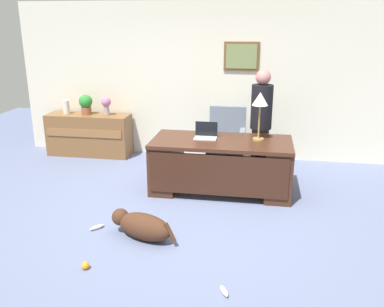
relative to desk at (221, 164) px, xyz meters
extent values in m
plane|color=slate|center=(-0.35, -0.91, -0.42)|extent=(12.00, 12.00, 0.00)
cube|color=beige|center=(-0.35, 1.69, 0.93)|extent=(7.00, 0.12, 2.70)
cube|color=brown|center=(0.16, 1.61, 1.38)|extent=(0.60, 0.03, 0.48)
cube|color=olive|center=(0.16, 1.59, 1.38)|extent=(0.52, 0.01, 0.40)
cube|color=#422316|center=(0.00, 0.03, 0.32)|extent=(1.97, 0.92, 0.05)
cube|color=#422316|center=(-0.80, 0.03, -0.06)|extent=(0.36, 0.86, 0.71)
cube|color=#422316|center=(0.80, 0.03, -0.06)|extent=(0.36, 0.86, 0.71)
cube|color=#381E13|center=(0.00, -0.40, -0.03)|extent=(1.87, 0.04, 0.57)
cube|color=brown|center=(-2.56, 1.34, -0.04)|extent=(1.51, 0.48, 0.75)
cube|color=brown|center=(-2.56, 1.09, 0.05)|extent=(1.41, 0.02, 0.14)
cube|color=slate|center=(-0.01, 0.94, -0.05)|extent=(0.60, 0.58, 0.18)
cylinder|color=black|center=(-0.01, 0.94, -0.28)|extent=(0.10, 0.10, 0.28)
cylinder|color=black|center=(-0.01, 0.94, -0.39)|extent=(0.52, 0.52, 0.05)
cube|color=slate|center=(-0.01, 1.18, 0.32)|extent=(0.60, 0.12, 0.56)
cube|color=slate|center=(-0.27, 0.94, 0.15)|extent=(0.08, 0.50, 0.22)
cube|color=slate|center=(0.25, 0.94, 0.15)|extent=(0.08, 0.50, 0.22)
cylinder|color=#262323|center=(0.53, 0.61, -0.01)|extent=(0.26, 0.26, 0.81)
cylinder|color=black|center=(0.53, 0.61, 0.72)|extent=(0.32, 0.32, 0.66)
sphere|color=#BB716D|center=(0.53, 0.61, 1.16)|extent=(0.22, 0.22, 0.22)
ellipsoid|color=#472819|center=(-0.70, -1.52, -0.27)|extent=(0.74, 0.51, 0.30)
sphere|color=#472819|center=(-1.03, -1.41, -0.23)|extent=(0.20, 0.20, 0.20)
cylinder|color=#472819|center=(-0.38, -1.63, -0.25)|extent=(0.15, 0.09, 0.21)
cube|color=#B2B5BA|center=(-0.24, 0.07, 0.35)|extent=(0.32, 0.22, 0.01)
cube|color=black|center=(-0.24, 0.17, 0.46)|extent=(0.32, 0.01, 0.21)
cylinder|color=#9E8447|center=(0.51, 0.13, 0.35)|extent=(0.16, 0.16, 0.02)
cylinder|color=#9E8447|center=(0.51, 0.13, 0.60)|extent=(0.02, 0.02, 0.47)
cone|color=silver|center=(0.51, 0.13, 0.93)|extent=(0.22, 0.22, 0.18)
cylinder|color=#A8979D|center=(-2.20, 1.34, 0.42)|extent=(0.10, 0.10, 0.17)
sphere|color=#BF6C98|center=(-2.20, 1.34, 0.58)|extent=(0.17, 0.17, 0.17)
cylinder|color=silver|center=(-2.96, 1.34, 0.46)|extent=(0.12, 0.12, 0.25)
cylinder|color=brown|center=(-2.58, 1.34, 0.41)|extent=(0.18, 0.18, 0.14)
sphere|color=#2C8533|center=(-2.58, 1.34, 0.58)|extent=(0.24, 0.24, 0.24)
sphere|color=orange|center=(-1.12, -2.21, -0.38)|extent=(0.08, 0.08, 0.08)
ellipsoid|color=beige|center=(-1.33, -1.40, -0.39)|extent=(0.16, 0.18, 0.05)
ellipsoid|color=beige|center=(0.28, -2.36, -0.39)|extent=(0.12, 0.17, 0.05)
camera|label=1|loc=(0.52, -5.53, 1.94)|focal=38.47mm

